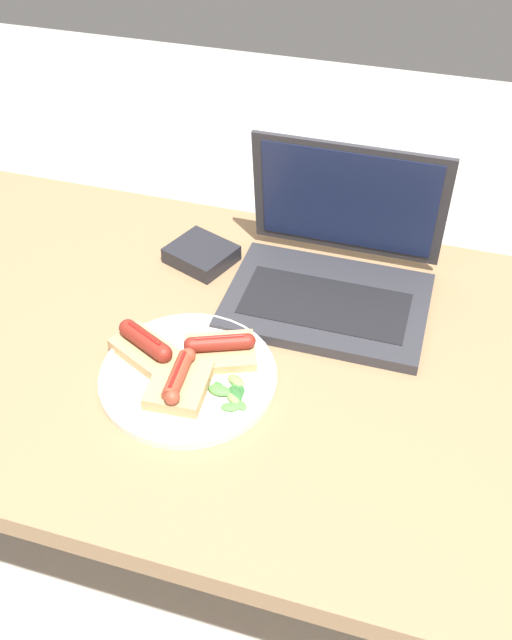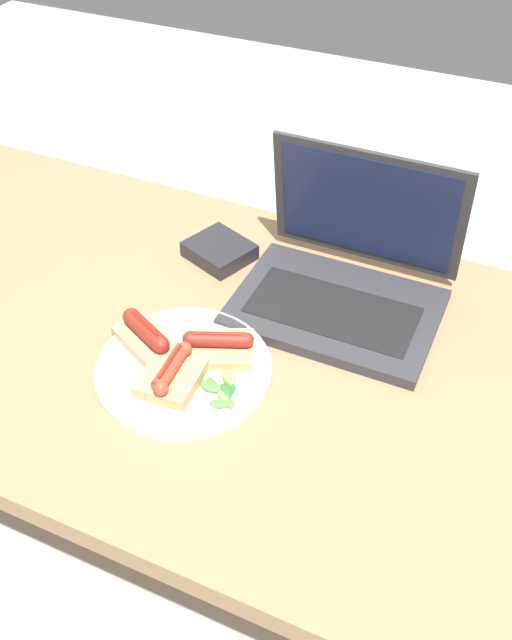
# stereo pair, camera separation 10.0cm
# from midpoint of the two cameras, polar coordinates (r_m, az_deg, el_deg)

# --- Properties ---
(ground_plane) EXTENTS (6.00, 6.00, 0.00)m
(ground_plane) POSITION_cam_midpoint_polar(r_m,az_deg,el_deg) (1.68, -0.68, -21.00)
(ground_plane) COLOR #B7B2A8
(desk) EXTENTS (1.48, 0.70, 0.77)m
(desk) POSITION_cam_midpoint_polar(r_m,az_deg,el_deg) (1.11, -0.96, -4.33)
(desk) COLOR #93704C
(desk) RESTS_ON ground_plane
(laptop) EXTENTS (0.31, 0.25, 0.22)m
(laptop) POSITION_cam_midpoint_polar(r_m,az_deg,el_deg) (1.11, 9.65, 3.09)
(laptop) COLOR #2D2D33
(laptop) RESTS_ON desk
(plate) EXTENTS (0.25, 0.25, 0.02)m
(plate) POSITION_cam_midpoint_polar(r_m,az_deg,el_deg) (1.00, -3.14, -3.96)
(plate) COLOR silver
(plate) RESTS_ON desk
(sausage_toast_left) EXTENTS (0.08, 0.10, 0.04)m
(sausage_toast_left) POSITION_cam_midpoint_polar(r_m,az_deg,el_deg) (0.97, -3.62, -4.59)
(sausage_toast_left) COLOR tan
(sausage_toast_left) RESTS_ON plate
(sausage_toast_middle) EXTENTS (0.12, 0.10, 0.05)m
(sausage_toast_middle) POSITION_cam_midpoint_polar(r_m,az_deg,el_deg) (1.02, -6.00, -1.45)
(sausage_toast_middle) COLOR tan
(sausage_toast_middle) RESTS_ON plate
(sausage_toast_right) EXTENTS (0.12, 0.11, 0.04)m
(sausage_toast_right) POSITION_cam_midpoint_polar(r_m,az_deg,el_deg) (1.01, -0.21, -2.16)
(sausage_toast_right) COLOR tan
(sausage_toast_right) RESTS_ON plate
(salad_pile) EXTENTS (0.06, 0.07, 0.01)m
(salad_pile) POSITION_cam_midpoint_polar(r_m,az_deg,el_deg) (0.96, 0.26, -5.71)
(salad_pile) COLOR #2D662D
(salad_pile) RESTS_ON plate
(external_drive) EXTENTS (0.13, 0.12, 0.03)m
(external_drive) POSITION_cam_midpoint_polar(r_m,az_deg,el_deg) (1.21, -0.57, 5.48)
(external_drive) COLOR #232328
(external_drive) RESTS_ON desk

